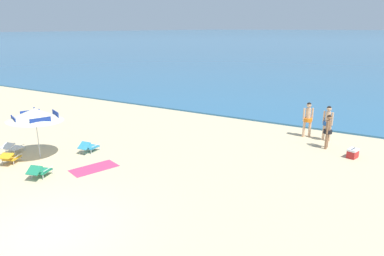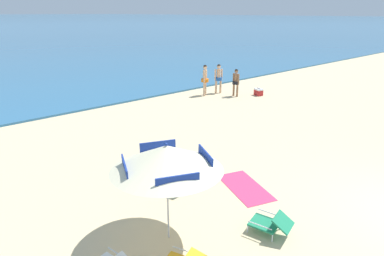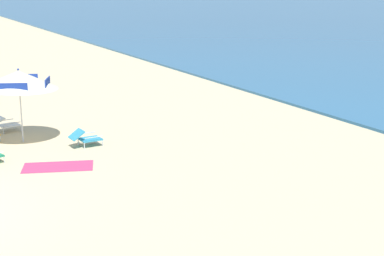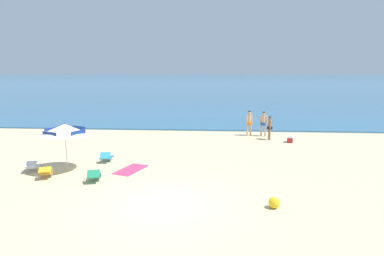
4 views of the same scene
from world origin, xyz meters
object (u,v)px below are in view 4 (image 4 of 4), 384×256
Objects in this scene: beach_umbrella_striped_main at (65,130)px; person_wading_in at (249,121)px; person_standing_beside at (270,126)px; beach_ball at (274,203)px; lounge_chair_spare_folded at (94,175)px; person_standing_near_shore at (264,122)px; cooler_box at (290,139)px; lounge_chair_facing_sea at (46,171)px; lounge_chair_beside_umbrella at (107,156)px; lounge_chair_under_umbrella at (33,165)px; beach_towel at (131,170)px.

person_wading_in is (9.18, 8.83, -0.88)m from beach_umbrella_striped_main.
person_standing_beside is 4.17× the size of beach_ball.
person_standing_near_shore is at bearing 50.19° from lounge_chair_spare_folded.
beach_ball is at bearing -105.53° from cooler_box.
lounge_chair_facing_sea is 1.73× the size of cooler_box.
person_standing_near_shore is 4.58× the size of beach_ball.
cooler_box is at bearing -40.53° from person_wading_in.
lounge_chair_beside_umbrella is at bearing 145.82° from beach_ball.
beach_umbrella_striped_main reaches higher than cooler_box.
person_wading_in reaches higher than lounge_chair_under_umbrella.
beach_umbrella_striped_main is 2.00m from lounge_chair_facing_sea.
person_standing_near_shore is at bearing 37.50° from lounge_chair_under_umbrella.
cooler_box is at bearing 33.11° from lounge_chair_facing_sea.
beach_ball is at bearing -98.52° from person_standing_beside.
lounge_chair_beside_umbrella is 0.52× the size of beach_towel.
lounge_chair_spare_folded is 12.36m from person_standing_beside.
person_standing_near_shore is at bearing 100.66° from person_standing_beside.
beach_ball is at bearing -33.04° from beach_towel.
lounge_chair_under_umbrella is 3.47m from lounge_chair_spare_folded.
person_wading_in is (-1.20, 1.32, 0.12)m from person_standing_beside.
lounge_chair_facing_sea is at bearing 172.87° from lounge_chair_spare_folded.
person_standing_beside reaches higher than beach_ball.
cooler_box is 0.32× the size of beach_towel.
lounge_chair_under_umbrella is 14.21m from person_standing_beside.
person_standing_near_shore is at bearing 38.96° from lounge_chair_beside_umbrella.
person_wading_in is (7.39, 10.18, 0.76)m from lounge_chair_spare_folded.
beach_towel is (4.39, 0.56, -0.27)m from lounge_chair_under_umbrella.
person_standing_beside is 1.79m from person_wading_in.
lounge_chair_facing_sea is (1.07, -0.82, 0.00)m from lounge_chair_under_umbrella.
beach_ball is (-1.43, -12.20, -0.82)m from person_standing_near_shore.
beach_ball is (6.95, -2.15, -0.08)m from lounge_chair_spare_folded.
lounge_chair_facing_sea is at bearing -37.42° from lounge_chair_under_umbrella.
lounge_chair_facing_sea is (-1.75, -2.61, 0.01)m from lounge_chair_beside_umbrella.
person_standing_near_shore is 1.21m from person_standing_beside.
person_wading_in is 3.28m from cooler_box.
person_standing_beside is 11.15m from beach_ball.
lounge_chair_beside_umbrella is 0.59× the size of person_standing_beside.
lounge_chair_facing_sea is 0.99× the size of lounge_chair_spare_folded.
beach_towel is (1.57, -1.23, -0.26)m from lounge_chair_beside_umbrella.
person_standing_beside is (0.22, -1.19, -0.09)m from person_standing_near_shore.
lounge_chair_facing_sea is 2.24m from lounge_chair_spare_folded.
lounge_chair_beside_umbrella is 0.93× the size of lounge_chair_spare_folded.
lounge_chair_beside_umbrella is at bearing 49.46° from beach_umbrella_striped_main.
lounge_chair_beside_umbrella is 3.15m from lounge_chair_facing_sea.
person_standing_beside is at bearing 38.40° from lounge_chair_facing_sea.
beach_ball is at bearing -14.82° from lounge_chair_facing_sea.
lounge_chair_under_umbrella is at bearing -147.49° from lounge_chair_beside_umbrella.
lounge_chair_beside_umbrella is 8.97m from beach_ball.
beach_umbrella_striped_main is 2.78m from lounge_chair_spare_folded.
lounge_chair_spare_folded is at bearing -37.13° from beach_umbrella_striped_main.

